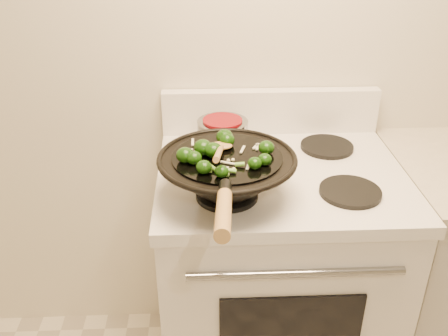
{
  "coord_description": "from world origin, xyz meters",
  "views": [
    {
      "loc": [
        -0.52,
        -0.21,
        1.68
      ],
      "look_at": [
        -0.46,
        1.0,
        1.03
      ],
      "focal_mm": 40.0,
      "sensor_mm": 36.0,
      "label": 1
    }
  ],
  "objects": [
    {
      "name": "stove",
      "position": [
        -0.27,
        1.17,
        0.47
      ],
      "size": [
        0.78,
        0.67,
        1.08
      ],
      "color": "white",
      "rests_on": "ground"
    },
    {
      "name": "saucepan",
      "position": [
        -0.45,
        1.32,
        0.98
      ],
      "size": [
        0.17,
        0.27,
        0.1
      ],
      "color": "gray",
      "rests_on": "stove"
    },
    {
      "name": "wooden_spoon",
      "position": [
        -0.47,
        0.99,
        1.09
      ],
      "size": [
        0.07,
        0.28,
        0.1
      ],
      "color": "#A97D42",
      "rests_on": "wok"
    },
    {
      "name": "wok",
      "position": [
        -0.45,
        1.02,
        1.0
      ],
      "size": [
        0.39,
        0.65,
        0.19
      ],
      "color": "black",
      "rests_on": "stove"
    },
    {
      "name": "stirfry",
      "position": [
        -0.47,
        1.01,
        1.07
      ],
      "size": [
        0.27,
        0.28,
        0.05
      ],
      "color": "#113408",
      "rests_on": "wok"
    }
  ]
}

